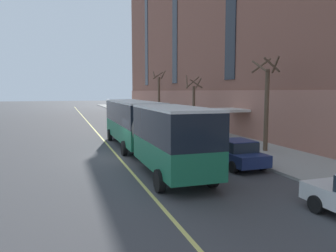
# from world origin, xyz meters

# --- Properties ---
(ground_plane) EXTENTS (260.00, 260.00, 0.00)m
(ground_plane) POSITION_xyz_m (0.00, 0.00, 0.00)
(ground_plane) COLOR #424244
(sidewalk) EXTENTS (5.31, 160.00, 0.15)m
(sidewalk) POSITION_xyz_m (9.64, 3.00, 0.07)
(sidewalk) COLOR #9E9B93
(sidewalk) RESTS_ON ground
(city_bus) EXTENTS (2.84, 18.78, 3.57)m
(city_bus) POSITION_xyz_m (1.45, 0.02, 2.08)
(city_bus) COLOR #1E704C
(city_bus) RESTS_ON ground
(parked_car_champagne_0) EXTENTS (2.05, 4.36, 1.56)m
(parked_car_champagne_0) POSITION_xyz_m (5.75, 22.73, 0.78)
(parked_car_champagne_0) COLOR #BCAD89
(parked_car_champagne_0) RESTS_ON ground
(parked_car_navy_1) EXTENTS (2.08, 4.55, 1.56)m
(parked_car_navy_1) POSITION_xyz_m (5.73, -4.53, 0.78)
(parked_car_navy_1) COLOR navy
(parked_car_navy_1) RESTS_ON ground
(parked_car_white_2) EXTENTS (1.99, 4.83, 1.56)m
(parked_car_white_2) POSITION_xyz_m (5.85, 4.13, 0.78)
(parked_car_white_2) COLOR silver
(parked_car_white_2) RESTS_ON ground
(parked_car_darkgray_3) EXTENTS (2.06, 4.39, 1.56)m
(parked_car_darkgray_3) POSITION_xyz_m (5.68, 32.95, 0.78)
(parked_car_darkgray_3) COLOR #4C4C51
(parked_car_darkgray_3) RESTS_ON ground
(parked_car_white_5) EXTENTS (2.00, 4.84, 1.56)m
(parked_car_white_5) POSITION_xyz_m (5.74, 13.24, 0.78)
(parked_car_white_5) COLOR silver
(parked_car_white_5) RESTS_ON ground
(street_tree_mid_block) EXTENTS (1.63, 1.68, 6.52)m
(street_tree_mid_block) POSITION_xyz_m (9.82, -1.50, 3.56)
(street_tree_mid_block) COLOR brown
(street_tree_mid_block) RESTS_ON sidewalk
(street_tree_far_uptown) EXTENTS (1.88, 1.76, 5.88)m
(street_tree_far_uptown) POSITION_xyz_m (9.82, 11.64, 3.13)
(street_tree_far_uptown) COLOR brown
(street_tree_far_uptown) RESTS_ON sidewalk
(street_tree_far_downtown) EXTENTS (1.75, 1.50, 7.11)m
(street_tree_far_downtown) POSITION_xyz_m (9.84, 24.78, 3.73)
(street_tree_far_downtown) COLOR brown
(street_tree_far_downtown) RESTS_ON sidewalk
(lane_centerline) EXTENTS (0.16, 140.00, 0.01)m
(lane_centerline) POSITION_xyz_m (-0.25, 3.00, 0.00)
(lane_centerline) COLOR #E0D66B
(lane_centerline) RESTS_ON ground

